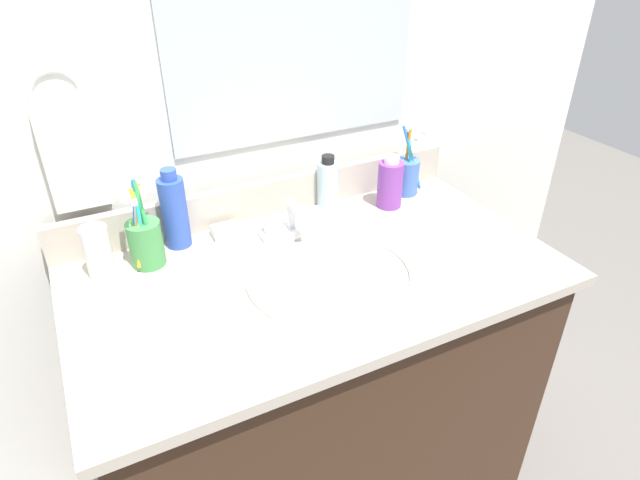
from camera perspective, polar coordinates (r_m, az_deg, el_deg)
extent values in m
cube|color=#382316|center=(1.39, -0.21, -16.68)|extent=(0.96, 0.52, 0.74)
cube|color=#B2A899|center=(1.13, -0.25, -3.62)|extent=(1.00, 0.56, 0.02)
cube|color=#B2A899|center=(1.31, -5.54, 4.49)|extent=(1.00, 0.02, 0.09)
cube|color=silver|center=(1.44, -6.15, -0.24)|extent=(2.10, 0.04, 1.30)
cube|color=#B2BCC6|center=(1.26, -2.73, 22.88)|extent=(0.60, 0.01, 0.56)
torus|color=silver|center=(1.17, -26.18, 13.68)|extent=(0.10, 0.01, 0.10)
cube|color=silver|center=(1.19, -24.77, 8.05)|extent=(0.11, 0.04, 0.22)
torus|color=white|center=(1.10, 1.35, -3.52)|extent=(0.36, 0.36, 0.02)
ellipsoid|color=white|center=(1.13, 1.33, -5.38)|extent=(0.31, 0.31, 0.11)
cylinder|color=#B2B5BA|center=(1.15, 1.30, -6.77)|extent=(0.04, 0.04, 0.01)
cube|color=silver|center=(1.26, -2.94, 1.21)|extent=(0.16, 0.05, 0.01)
cylinder|color=silver|center=(1.24, -2.99, 2.65)|extent=(0.02, 0.02, 0.06)
cylinder|color=silver|center=(1.20, -2.33, 3.19)|extent=(0.02, 0.09, 0.02)
cylinder|color=silver|center=(1.23, -5.31, 1.59)|extent=(0.03, 0.03, 0.04)
cylinder|color=silver|center=(1.26, -0.70, 2.72)|extent=(0.03, 0.03, 0.04)
cylinder|color=silver|center=(1.34, 0.83, 5.87)|extent=(0.05, 0.05, 0.12)
cylinder|color=black|center=(1.31, 0.85, 8.54)|extent=(0.03, 0.03, 0.02)
cylinder|color=#2D4CB2|center=(1.21, -15.16, 2.78)|extent=(0.06, 0.06, 0.16)
cylinder|color=#2D4CB2|center=(1.17, -15.78, 6.70)|extent=(0.03, 0.03, 0.02)
cylinder|color=#7A3899|center=(1.35, 7.43, 5.85)|extent=(0.06, 0.06, 0.12)
cylinder|color=white|center=(1.32, 7.63, 8.46)|extent=(0.04, 0.04, 0.02)
cylinder|color=white|center=(1.16, -22.48, -1.21)|extent=(0.05, 0.05, 0.11)
cone|color=white|center=(1.13, -23.17, 1.69)|extent=(0.03, 0.03, 0.02)
cylinder|color=#3F66B7|center=(1.43, 9.08, 6.66)|extent=(0.07, 0.07, 0.09)
cylinder|color=orange|center=(1.42, 9.15, 8.63)|extent=(0.02, 0.04, 0.17)
cube|color=white|center=(1.41, 9.26, 11.57)|extent=(0.01, 0.02, 0.01)
cylinder|color=#26B2B2|center=(1.41, 9.60, 8.12)|extent=(0.02, 0.04, 0.16)
cube|color=white|center=(1.37, 10.38, 10.45)|extent=(0.01, 0.02, 0.01)
cylinder|color=blue|center=(1.41, 9.74, 8.57)|extent=(0.06, 0.04, 0.17)
cube|color=white|center=(1.39, 11.16, 11.16)|extent=(0.01, 0.02, 0.01)
cylinder|color=#3F8C47|center=(1.17, -17.97, -0.37)|extent=(0.07, 0.07, 0.10)
cylinder|color=white|center=(1.15, -18.85, 1.15)|extent=(0.03, 0.01, 0.16)
cube|color=white|center=(1.11, -19.97, 4.01)|extent=(0.01, 0.02, 0.01)
cylinder|color=green|center=(1.14, -17.96, 1.66)|extent=(0.02, 0.03, 0.18)
cube|color=white|center=(1.10, -18.25, 5.14)|extent=(0.01, 0.02, 0.01)
cylinder|color=orange|center=(1.14, -18.69, 1.36)|extent=(0.04, 0.04, 0.17)
cube|color=white|center=(1.09, -20.01, 3.97)|extent=(0.01, 0.02, 0.01)
cylinder|color=yellow|center=(1.16, -18.03, 1.97)|extent=(0.05, 0.05, 0.17)
cube|color=white|center=(1.14, -17.85, 5.64)|extent=(0.01, 0.02, 0.01)
cylinder|color=#26B2B2|center=(1.14, -18.44, 1.01)|extent=(0.02, 0.03, 0.16)
cube|color=white|center=(1.10, -19.16, 3.79)|extent=(0.01, 0.02, 0.01)
cylinder|color=blue|center=(1.15, -19.00, 1.85)|extent=(0.03, 0.01, 0.19)
cube|color=white|center=(1.11, -20.32, 5.44)|extent=(0.01, 0.02, 0.01)
cube|color=white|center=(1.25, -9.94, 0.97)|extent=(0.06, 0.04, 0.02)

